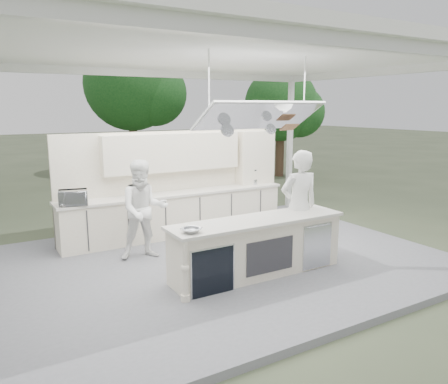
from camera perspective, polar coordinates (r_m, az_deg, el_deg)
ground at (r=8.17m, az=-0.50°, el=-9.62°), size 90.00×90.00×0.00m
stage_deck at (r=8.15m, az=-0.50°, el=-9.23°), size 8.00×6.00×0.12m
tent at (r=7.68m, az=-0.48°, el=17.23°), size 8.20×6.20×3.86m
demo_island at (r=7.33m, az=4.29°, el=-7.16°), size 3.10×0.79×0.95m
back_counter at (r=9.61m, az=-6.17°, el=-2.77°), size 5.08×0.72×0.95m
back_wall_unit at (r=9.81m, az=-4.44°, el=3.35°), size 5.05×0.48×2.25m
tree_cluster at (r=16.80m, az=-18.28°, el=11.90°), size 19.55×9.40×5.85m
head_chef at (r=7.99m, az=9.76°, el=-1.80°), size 0.80×0.59×2.02m
sous_chef at (r=8.11m, az=-10.43°, el=-2.29°), size 1.01×0.85×1.84m
toaster_oven at (r=8.66m, az=-19.12°, el=-0.70°), size 0.58×0.45×0.29m
bowl_large at (r=6.44m, az=-4.31°, el=-5.01°), size 0.39×0.39×0.07m
bowl_small at (r=6.44m, az=-4.29°, el=-5.02°), size 0.29×0.29×0.07m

